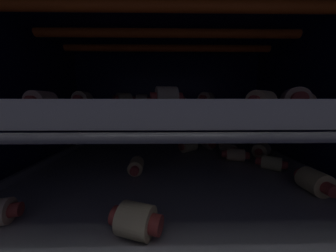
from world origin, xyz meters
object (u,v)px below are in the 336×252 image
pig_in_blanket_upper_0 (206,99)px  pig_in_blanket_lower_0 (136,166)px  baking_tray_upper (169,108)px  pig_in_blanket_upper_5 (261,100)px  pig_in_blanket_lower_1 (188,145)px  pig_in_blanket_upper_8 (124,99)px  pig_in_blanket_lower_9 (235,155)px  heating_element (169,33)px  oven_rack_lower (169,174)px  pig_in_blanket_upper_10 (176,99)px  pig_in_blanket_lower_4 (271,163)px  pig_in_blanket_upper_4 (142,100)px  pig_in_blanket_lower_2 (315,182)px  pig_in_blanket_upper_7 (42,101)px  pig_in_blanket_lower_6 (261,150)px  pig_in_blanket_upper_1 (305,101)px  pig_in_blanket_upper_6 (262,99)px  pig_in_blanket_lower_8 (208,143)px  pig_in_blanket_lower_7 (228,148)px  pig_in_blanket_upper_2 (295,98)px  pig_in_blanket_upper_3 (166,98)px  pig_in_blanket_lower_3 (136,220)px  baking_tray_lower (169,170)px  oven_rack_upper (169,113)px  pig_in_blanket_upper_9 (83,99)px

pig_in_blanket_upper_0 → pig_in_blanket_lower_0: bearing=-138.6°
baking_tray_upper → pig_in_blanket_upper_5: pig_in_blanket_upper_5 is taller
pig_in_blanket_lower_1 → pig_in_blanket_upper_8: bearing=172.2°
pig_in_blanket_upper_0 → pig_in_blanket_lower_9: bearing=-59.9°
heating_element → pig_in_blanket_upper_0: (9.64, 11.54, -11.05)cm
oven_rack_lower → pig_in_blanket_upper_10: bearing=81.3°
pig_in_blanket_lower_4 → pig_in_blanket_upper_8: 35.36cm
pig_in_blanket_upper_4 → pig_in_blanket_lower_2: bearing=-40.9°
pig_in_blanket_upper_7 → pig_in_blanket_lower_6: bearing=20.0°
pig_in_blanket_lower_2 → pig_in_blanket_upper_1: 12.26cm
pig_in_blanket_lower_9 → pig_in_blanket_upper_5: (-2.12, -11.81, 11.62)cm
pig_in_blanket_upper_0 → pig_in_blanket_upper_10: 7.83cm
pig_in_blanket_upper_6 → oven_rack_lower: bearing=-166.3°
heating_element → pig_in_blanket_upper_10: heating_element is taller
pig_in_blanket_lower_2 → pig_in_blanket_lower_8: (-9.39, 22.01, -0.10)cm
pig_in_blanket_lower_7 → pig_in_blanket_upper_2: pig_in_blanket_upper_2 is taller
oven_rack_lower → baking_tray_upper: (0.00, 0.00, 12.82)cm
pig_in_blanket_lower_8 → baking_tray_upper: baking_tray_upper is taller
pig_in_blanket_upper_3 → pig_in_blanket_upper_7: 16.52cm
pig_in_blanket_lower_1 → pig_in_blanket_lower_3: size_ratio=1.00×
baking_tray_lower → pig_in_blanket_lower_4: (19.23, -1.22, 1.70)cm
oven_rack_upper → pig_in_blanket_upper_5: (12.23, -8.36, 2.36)cm
heating_element → pig_in_blanket_lower_1: size_ratio=8.49×
pig_in_blanket_upper_3 → pig_in_blanket_upper_4: pig_in_blanket_upper_3 is taller
pig_in_blanket_lower_2 → pig_in_blanket_upper_1: pig_in_blanket_upper_1 is taller
pig_in_blanket_upper_2 → pig_in_blanket_upper_5: pig_in_blanket_upper_2 is taller
pig_in_blanket_lower_8 → pig_in_blanket_upper_7: bearing=-142.8°
pig_in_blanket_upper_5 → pig_in_blanket_lower_6: bearing=57.1°
heating_element → pig_in_blanket_upper_4: size_ratio=10.39×
oven_rack_upper → baking_tray_upper: bearing=0.0°
heating_element → pig_in_blanket_lower_2: 31.82cm
pig_in_blanket_upper_2 → pig_in_blanket_upper_9: bearing=162.3°
pig_in_blanket_upper_10 → pig_in_blanket_upper_6: bearing=-25.7°
pig_in_blanket_lower_3 → pig_in_blanket_lower_7: pig_in_blanket_lower_3 is taller
pig_in_blanket_upper_8 → pig_in_blanket_upper_10: bearing=4.9°
baking_tray_lower → pig_in_blanket_upper_2: size_ratio=9.69×
pig_in_blanket_upper_1 → oven_rack_upper: bearing=168.4°
pig_in_blanket_upper_4 → pig_in_blanket_lower_8: bearing=-5.2°
pig_in_blanket_upper_0 → pig_in_blanket_upper_3: bearing=-119.3°
pig_in_blanket_upper_10 → baking_tray_lower: bearing=-98.7°
pig_in_blanket_upper_3 → pig_in_blanket_upper_10: 20.21cm
pig_in_blanket_upper_3 → pig_in_blanket_upper_8: 21.70cm
pig_in_blanket_upper_3 → pig_in_blanket_upper_5: size_ratio=0.97×
pig_in_blanket_upper_10 → pig_in_blanket_upper_1: bearing=-42.6°
oven_rack_upper → pig_in_blanket_upper_1: (21.52, -4.42, 2.26)cm
pig_in_blanket_lower_2 → pig_in_blanket_lower_7: bearing=106.7°
pig_in_blanket_upper_1 → pig_in_blanket_upper_5: bearing=-157.0°
pig_in_blanket_lower_1 → pig_in_blanket_upper_9: pig_in_blanket_upper_9 is taller
pig_in_blanket_upper_5 → pig_in_blanket_upper_0: bearing=97.4°
pig_in_blanket_upper_0 → pig_in_blanket_upper_10: pig_in_blanket_upper_0 is taller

